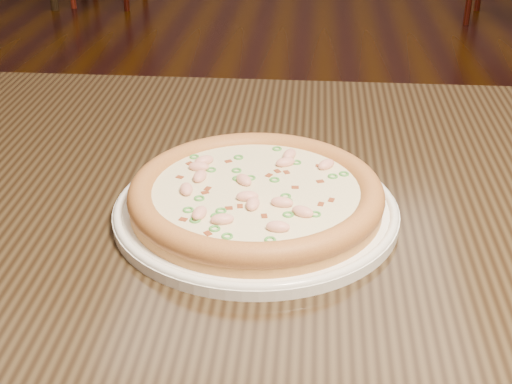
{
  "coord_description": "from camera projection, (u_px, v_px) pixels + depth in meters",
  "views": [
    {
      "loc": [
        0.06,
        -1.09,
        1.15
      ],
      "look_at": [
        0.01,
        -0.4,
        0.78
      ],
      "focal_mm": 50.0,
      "sensor_mm": 36.0,
      "label": 1
    }
  ],
  "objects": [
    {
      "name": "pizza",
      "position": [
        256.0,
        194.0,
        0.78
      ],
      "size": [
        0.28,
        0.28,
        0.03
      ],
      "color": "#CB8E3F",
      "rests_on": "plate"
    },
    {
      "name": "plate",
      "position": [
        256.0,
        209.0,
        0.79
      ],
      "size": [
        0.32,
        0.32,
        0.02
      ],
      "color": "white",
      "rests_on": "hero_table"
    },
    {
      "name": "hero_table",
      "position": [
        356.0,
        268.0,
        0.88
      ],
      "size": [
        1.2,
        0.8,
        0.75
      ],
      "color": "black",
      "rests_on": "ground"
    }
  ]
}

